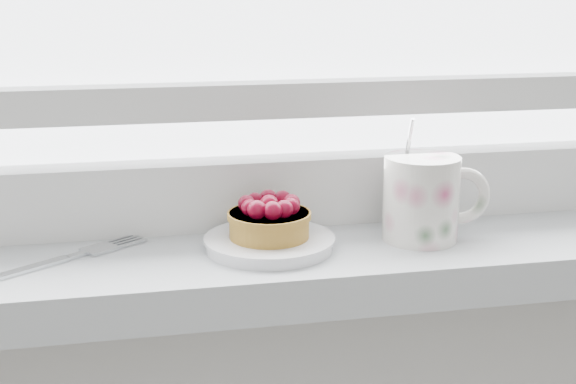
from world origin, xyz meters
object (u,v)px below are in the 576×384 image
object	(u,v)px
saucer	(269,243)
fork	(51,262)
raspberry_tart	(269,218)
floral_mug	(424,196)

from	to	relation	value
saucer	fork	bearing A→B (deg)	-179.62
raspberry_tart	floral_mug	size ratio (longest dim) A/B	0.66
saucer	raspberry_tart	bearing A→B (deg)	-36.81
saucer	floral_mug	xyz separation A→B (m)	(0.15, -0.00, 0.04)
saucer	raspberry_tart	xyz separation A→B (m)	(0.00, -0.00, 0.02)
floral_mug	fork	xyz separation A→B (m)	(-0.35, -0.00, -0.04)
raspberry_tart	floral_mug	bearing A→B (deg)	-0.37
raspberry_tart	floral_mug	distance (m)	0.15
raspberry_tart	saucer	bearing A→B (deg)	143.19
saucer	floral_mug	world-z (taller)	floral_mug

